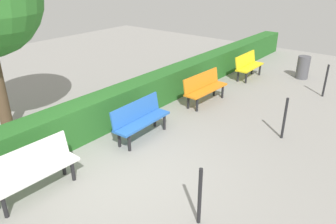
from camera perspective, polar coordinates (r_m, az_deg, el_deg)
The scene contains 10 objects.
ground_plane at distance 6.50m, azimuth -7.68°, elevation -10.43°, with size 24.17×24.17×0.00m, color gray.
bench_yellow at distance 11.92m, azimuth 13.83°, elevation 8.03°, with size 1.44×0.48×0.86m.
bench_orange at distance 9.47m, azimuth 6.38°, elevation 4.41°, with size 1.62×0.51×0.86m.
bench_blue at distance 7.49m, azimuth -4.92°, elevation -1.06°, with size 1.57×0.51×0.86m.
bench_white at distance 6.15m, azimuth -22.73°, elevation -9.16°, with size 1.59×0.49×0.86m.
hedge_row at distance 8.19m, azimuth -10.23°, elevation 0.53°, with size 20.17×0.62×0.87m, color #266023.
railing_post_near at distance 10.94m, azimuth 25.84°, elevation 4.94°, with size 0.06×0.06×1.00m, color black.
railing_post_mid at distance 7.86m, azimuth 19.71°, elevation -1.07°, with size 0.06×0.06×1.00m, color black.
railing_post_far at distance 5.09m, azimuth 5.57°, elevation -14.49°, with size 0.06×0.06×1.00m, color black.
trash_bin at distance 12.50m, azimuth 22.52°, elevation 7.22°, with size 0.42×0.42×0.79m, color #4C4C51.
Camera 1 is at (3.61, 3.96, 3.68)m, focal length 34.86 mm.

